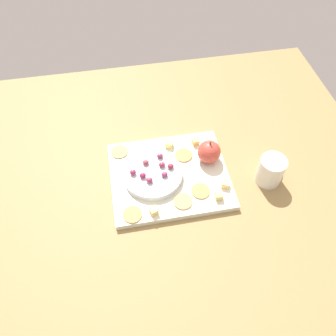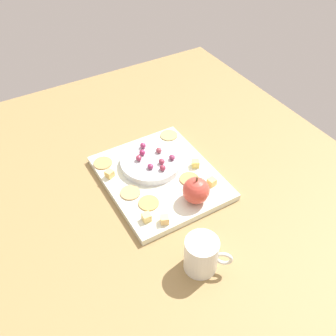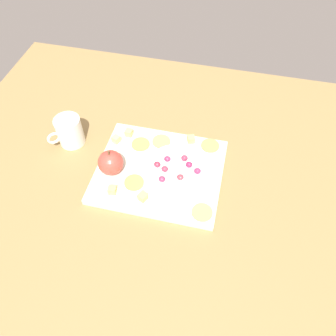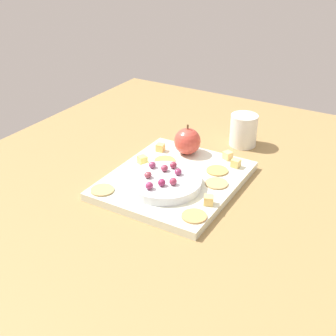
{
  "view_description": "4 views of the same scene",
  "coord_description": "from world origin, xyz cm",
  "px_view_note": "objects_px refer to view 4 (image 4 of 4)",
  "views": [
    {
      "loc": [
        -11.92,
        -58.9,
        86.86
      ],
      "look_at": [
        -1.7,
        -2.76,
        10.83
      ],
      "focal_mm": 36.18,
      "sensor_mm": 36.0,
      "label": 1
    },
    {
      "loc": [
        64.61,
        -37.8,
        79.31
      ],
      "look_at": [
        1.31,
        -0.52,
        10.41
      ],
      "focal_mm": 40.76,
      "sensor_mm": 36.0,
      "label": 2
    },
    {
      "loc": [
        -16.08,
        52.7,
        79.92
      ],
      "look_at": [
        -3.94,
        0.31,
        10.24
      ],
      "focal_mm": 35.95,
      "sensor_mm": 36.0,
      "label": 3
    },
    {
      "loc": [
        -80.49,
        -46.43,
        58.71
      ],
      "look_at": [
        -2.15,
        -0.47,
        8.91
      ],
      "focal_mm": 47.32,
      "sensor_mm": 36.0,
      "label": 4
    }
  ],
  "objects_px": {
    "cheese_cube_2": "(228,155)",
    "grape_7": "(173,165)",
    "platter": "(175,180)",
    "grape_3": "(149,186)",
    "cracker_3": "(194,216)",
    "grape_6": "(152,165)",
    "apple_whole": "(187,141)",
    "grape_5": "(178,172)",
    "cracker_1": "(102,190)",
    "grape_4": "(148,175)",
    "cup": "(243,130)",
    "cheese_cube_1": "(142,160)",
    "grape_1": "(164,168)",
    "grape_2": "(162,182)",
    "cracker_4": "(165,161)",
    "serving_dish": "(164,182)",
    "grape_0": "(173,181)",
    "cheese_cube_0": "(236,163)",
    "cheese_cube_4": "(160,147)",
    "cheese_cube_3": "(209,200)",
    "cracker_0": "(217,183)",
    "cracker_2": "(217,171)"
  },
  "relations": [
    {
      "from": "cheese_cube_2",
      "to": "grape_7",
      "type": "height_order",
      "value": "grape_7"
    },
    {
      "from": "cheese_cube_2",
      "to": "platter",
      "type": "bearing_deg",
      "value": 154.37
    },
    {
      "from": "grape_3",
      "to": "cracker_3",
      "type": "bearing_deg",
      "value": -98.58
    },
    {
      "from": "grape_6",
      "to": "grape_3",
      "type": "bearing_deg",
      "value": -151.73
    },
    {
      "from": "apple_whole",
      "to": "grape_5",
      "type": "xyz_separation_m",
      "value": [
        -0.14,
        -0.05,
        -0.01
      ]
    },
    {
      "from": "apple_whole",
      "to": "cracker_1",
      "type": "distance_m",
      "value": 0.28
    },
    {
      "from": "grape_4",
      "to": "cup",
      "type": "height_order",
      "value": "cup"
    },
    {
      "from": "apple_whole",
      "to": "cheese_cube_1",
      "type": "xyz_separation_m",
      "value": [
        -0.11,
        0.07,
        -0.02
      ]
    },
    {
      "from": "cheese_cube_2",
      "to": "grape_1",
      "type": "height_order",
      "value": "grape_1"
    },
    {
      "from": "grape_2",
      "to": "grape_7",
      "type": "xyz_separation_m",
      "value": [
        0.08,
        0.02,
        -0.0
      ]
    },
    {
      "from": "cracker_3",
      "to": "cracker_4",
      "type": "bearing_deg",
      "value": 44.67
    },
    {
      "from": "serving_dish",
      "to": "grape_0",
      "type": "distance_m",
      "value": 0.04
    },
    {
      "from": "grape_0",
      "to": "cheese_cube_0",
      "type": "bearing_deg",
      "value": -22.09
    },
    {
      "from": "grape_3",
      "to": "grape_6",
      "type": "bearing_deg",
      "value": 28.27
    },
    {
      "from": "platter",
      "to": "grape_2",
      "type": "relative_size",
      "value": 18.79
    },
    {
      "from": "cup",
      "to": "apple_whole",
      "type": "bearing_deg",
      "value": 150.33
    },
    {
      "from": "grape_1",
      "to": "grape_7",
      "type": "xyz_separation_m",
      "value": [
        0.02,
        -0.01,
        -0.0
      ]
    },
    {
      "from": "serving_dish",
      "to": "grape_7",
      "type": "bearing_deg",
      "value": 7.58
    },
    {
      "from": "grape_3",
      "to": "grape_5",
      "type": "distance_m",
      "value": 0.09
    },
    {
      "from": "cheese_cube_1",
      "to": "grape_5",
      "type": "relative_size",
      "value": 1.1
    },
    {
      "from": "cheese_cube_1",
      "to": "grape_6",
      "type": "distance_m",
      "value": 0.07
    },
    {
      "from": "grape_6",
      "to": "serving_dish",
      "type": "bearing_deg",
      "value": -120.52
    },
    {
      "from": "cheese_cube_4",
      "to": "cheese_cube_1",
      "type": "bearing_deg",
      "value": 178.12
    },
    {
      "from": "cheese_cube_3",
      "to": "grape_6",
      "type": "xyz_separation_m",
      "value": [
        0.05,
        0.17,
        0.02
      ]
    },
    {
      "from": "serving_dish",
      "to": "cup",
      "type": "relative_size",
      "value": 1.87
    },
    {
      "from": "cracker_1",
      "to": "cup",
      "type": "relative_size",
      "value": 0.58
    },
    {
      "from": "serving_dish",
      "to": "cracker_3",
      "type": "xyz_separation_m",
      "value": [
        -0.07,
        -0.12,
        -0.01
      ]
    },
    {
      "from": "apple_whole",
      "to": "cracker_1",
      "type": "xyz_separation_m",
      "value": [
        -0.26,
        0.08,
        -0.03
      ]
    },
    {
      "from": "cracker_0",
      "to": "grape_3",
      "type": "bearing_deg",
      "value": 139.99
    },
    {
      "from": "cheese_cube_3",
      "to": "cracker_1",
      "type": "bearing_deg",
      "value": 107.38
    },
    {
      "from": "cracker_4",
      "to": "cracker_0",
      "type": "bearing_deg",
      "value": -102.61
    },
    {
      "from": "cup",
      "to": "cracker_4",
      "type": "bearing_deg",
      "value": 152.94
    },
    {
      "from": "cracker_0",
      "to": "grape_2",
      "type": "height_order",
      "value": "grape_2"
    },
    {
      "from": "cracker_3",
      "to": "grape_1",
      "type": "xyz_separation_m",
      "value": [
        0.1,
        0.13,
        0.03
      ]
    },
    {
      "from": "cracker_2",
      "to": "cracker_3",
      "type": "height_order",
      "value": "same"
    },
    {
      "from": "cheese_cube_0",
      "to": "cracker_2",
      "type": "bearing_deg",
      "value": 146.13
    },
    {
      "from": "platter",
      "to": "grape_7",
      "type": "xyz_separation_m",
      "value": [
        0.0,
        0.01,
        0.04
      ]
    },
    {
      "from": "cup",
      "to": "cracker_1",
      "type": "bearing_deg",
      "value": 158.47
    },
    {
      "from": "cracker_2",
      "to": "cup",
      "type": "bearing_deg",
      "value": 5.08
    },
    {
      "from": "grape_0",
      "to": "grape_4",
      "type": "height_order",
      "value": "grape_0"
    },
    {
      "from": "cheese_cube_4",
      "to": "cracker_0",
      "type": "relative_size",
      "value": 0.38
    },
    {
      "from": "cheese_cube_1",
      "to": "cracker_3",
      "type": "relative_size",
      "value": 0.38
    },
    {
      "from": "cracker_1",
      "to": "apple_whole",
      "type": "bearing_deg",
      "value": -16.07
    },
    {
      "from": "cheese_cube_3",
      "to": "cracker_1",
      "type": "relative_size",
      "value": 0.38
    },
    {
      "from": "cracker_0",
      "to": "grape_0",
      "type": "xyz_separation_m",
      "value": [
        -0.08,
        0.07,
        0.03
      ]
    },
    {
      "from": "cracker_3",
      "to": "cup",
      "type": "distance_m",
      "value": 0.41
    },
    {
      "from": "grape_3",
      "to": "grape_5",
      "type": "bearing_deg",
      "value": -14.78
    },
    {
      "from": "grape_4",
      "to": "grape_6",
      "type": "distance_m",
      "value": 0.05
    },
    {
      "from": "cracker_0",
      "to": "cracker_1",
      "type": "distance_m",
      "value": 0.26
    },
    {
      "from": "cracker_1",
      "to": "cracker_4",
      "type": "xyz_separation_m",
      "value": [
        0.19,
        -0.05,
        0.0
      ]
    }
  ]
}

